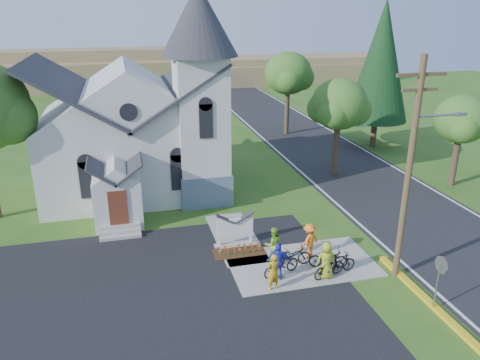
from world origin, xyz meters
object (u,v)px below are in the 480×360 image
object	(u,v)px
church_sign	(235,227)
bike_1	(329,267)
cyclist_0	(273,272)
bike_4	(328,258)
cyclist_1	(273,244)
stop_sign	(440,272)
cyclist_4	(326,260)
cyclist_2	(278,261)
bike_2	(291,256)
cyclist_3	(309,240)
bike_0	(281,265)
bike_3	(339,263)
utility_pole	(411,165)

from	to	relation	value
church_sign	bike_1	bearing A→B (deg)	-50.41
cyclist_0	bike_4	xyz separation A→B (m)	(3.11, 1.09, -0.38)
cyclist_1	bike_1	xyz separation A→B (m)	(2.03, -2.07, -0.36)
stop_sign	bike_4	distance (m)	5.17
bike_1	cyclist_4	xyz separation A→B (m)	(-0.17, 0.02, 0.38)
cyclist_0	cyclist_2	xyz separation A→B (m)	(0.48, 0.70, 0.05)
church_sign	stop_sign	world-z (taller)	stop_sign
stop_sign	bike_4	size ratio (longest dim) A/B	1.36
church_sign	cyclist_1	world-z (taller)	cyclist_1
bike_2	cyclist_0	bearing A→B (deg)	142.79
stop_sign	bike_1	bearing A→B (deg)	134.55
cyclist_0	church_sign	bearing A→B (deg)	-96.70
bike_2	cyclist_3	size ratio (longest dim) A/B	1.11
bike_1	cyclist_2	xyz separation A→B (m)	(-2.31, 0.44, 0.38)
cyclist_0	bike_0	xyz separation A→B (m)	(0.73, 1.01, -0.34)
bike_0	bike_2	distance (m)	1.00
cyclist_2	bike_2	distance (m)	1.45
stop_sign	bike_2	distance (m)	6.63
stop_sign	cyclist_1	distance (m)	7.53
bike_0	bike_3	bearing A→B (deg)	-119.55
cyclist_0	bike_4	size ratio (longest dim) A/B	0.94
cyclist_4	cyclist_1	bearing A→B (deg)	-40.83
bike_3	bike_2	bearing A→B (deg)	52.72
bike_0	church_sign	bearing A→B (deg)	3.06
bike_0	cyclist_2	bearing A→B (deg)	122.20
church_sign	cyclist_3	world-z (taller)	cyclist_3
bike_2	cyclist_2	bearing A→B (deg)	138.74
cyclist_4	bike_4	world-z (taller)	cyclist_4
bike_4	utility_pole	bearing A→B (deg)	-98.91
stop_sign	bike_2	bearing A→B (deg)	134.04
cyclist_4	cyclist_2	bearing A→B (deg)	-4.01
bike_1	cyclist_3	distance (m)	2.04
cyclist_1	cyclist_0	bearing A→B (deg)	69.64
bike_2	cyclist_4	distance (m)	1.85
stop_sign	bike_3	bearing A→B (deg)	126.43
church_sign	bike_1	xyz separation A→B (m)	(3.42, -4.14, -0.46)
church_sign	cyclist_1	distance (m)	2.49
cyclist_4	bike_4	distance (m)	1.04
bike_2	utility_pole	bearing A→B (deg)	-110.29
cyclist_2	bike_3	distance (m)	2.96
bike_2	bike_0	bearing A→B (deg)	136.26
cyclist_3	bike_3	size ratio (longest dim) A/B	1.04
bike_1	bike_3	world-z (taller)	bike_1
church_sign	bike_4	bearing A→B (deg)	-41.46
bike_1	cyclist_0	bearing A→B (deg)	78.41
utility_pole	stop_sign	bearing A→B (deg)	-88.51
stop_sign	bike_1	distance (m)	4.74
cyclist_2	bike_2	xyz separation A→B (m)	(0.99, 0.99, -0.39)
cyclist_0	cyclist_1	distance (m)	2.45
bike_3	bike_4	distance (m)	0.65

